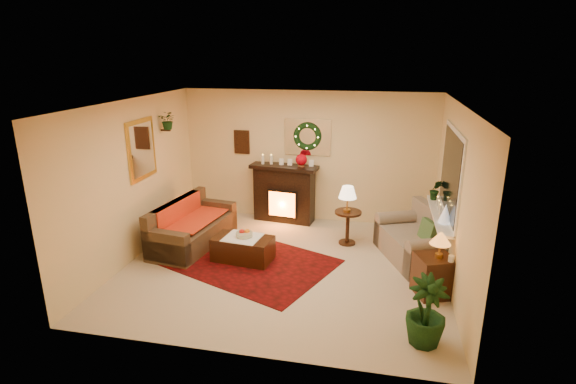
% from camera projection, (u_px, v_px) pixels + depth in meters
% --- Properties ---
extents(floor, '(5.00, 5.00, 0.00)m').
position_uv_depth(floor, '(284.00, 266.00, 7.22)').
color(floor, beige).
rests_on(floor, ground).
extents(ceiling, '(5.00, 5.00, 0.00)m').
position_uv_depth(ceiling, '(283.00, 103.00, 6.44)').
color(ceiling, white).
rests_on(ceiling, ground).
extents(wall_back, '(5.00, 5.00, 0.00)m').
position_uv_depth(wall_back, '(307.00, 157.00, 8.94)').
color(wall_back, '#EFD88C').
rests_on(wall_back, ground).
extents(wall_front, '(5.00, 5.00, 0.00)m').
position_uv_depth(wall_front, '(238.00, 251.00, 4.73)').
color(wall_front, '#EFD88C').
rests_on(wall_front, ground).
extents(wall_left, '(4.50, 4.50, 0.00)m').
position_uv_depth(wall_left, '(134.00, 180.00, 7.32)').
color(wall_left, '#EFD88C').
rests_on(wall_left, ground).
extents(wall_right, '(4.50, 4.50, 0.00)m').
position_uv_depth(wall_right, '(456.00, 200.00, 6.35)').
color(wall_right, '#EFD88C').
rests_on(wall_right, ground).
extents(area_rug, '(2.97, 2.63, 0.01)m').
position_uv_depth(area_rug, '(252.00, 263.00, 7.34)').
color(area_rug, '#630E10').
rests_on(area_rug, floor).
extents(sofa, '(1.06, 1.93, 0.79)m').
position_uv_depth(sofa, '(193.00, 222.00, 7.92)').
color(sofa, '#473324').
rests_on(sofa, floor).
extents(red_throw, '(0.82, 1.34, 0.02)m').
position_uv_depth(red_throw, '(192.00, 218.00, 8.04)').
color(red_throw, '#BE0806').
rests_on(red_throw, sofa).
extents(fireplace, '(1.23, 0.53, 1.09)m').
position_uv_depth(fireplace, '(284.00, 194.00, 9.05)').
color(fireplace, black).
rests_on(fireplace, floor).
extents(poinsettia, '(0.22, 0.22, 0.22)m').
position_uv_depth(poinsettia, '(301.00, 160.00, 8.70)').
color(poinsettia, '#B80111').
rests_on(poinsettia, fireplace).
extents(mantel_candle_a, '(0.06, 0.06, 0.19)m').
position_uv_depth(mantel_candle_a, '(263.00, 159.00, 8.89)').
color(mantel_candle_a, beige).
rests_on(mantel_candle_a, fireplace).
extents(mantel_candle_b, '(0.06, 0.06, 0.18)m').
position_uv_depth(mantel_candle_b, '(271.00, 160.00, 8.88)').
color(mantel_candle_b, white).
rests_on(mantel_candle_b, fireplace).
extents(mantel_mirror, '(0.92, 0.02, 0.72)m').
position_uv_depth(mantel_mirror, '(308.00, 137.00, 8.80)').
color(mantel_mirror, white).
rests_on(mantel_mirror, wall_back).
extents(wreath, '(0.55, 0.11, 0.55)m').
position_uv_depth(wreath, '(307.00, 137.00, 8.75)').
color(wreath, '#194719').
rests_on(wreath, wall_back).
extents(wall_art, '(0.32, 0.03, 0.48)m').
position_uv_depth(wall_art, '(242.00, 142.00, 9.10)').
color(wall_art, '#381E11').
rests_on(wall_art, wall_back).
extents(gold_mirror, '(0.03, 0.84, 1.00)m').
position_uv_depth(gold_mirror, '(142.00, 149.00, 7.46)').
color(gold_mirror, gold).
rests_on(gold_mirror, wall_left).
extents(hanging_plant, '(0.33, 0.28, 0.36)m').
position_uv_depth(hanging_plant, '(169.00, 129.00, 8.07)').
color(hanging_plant, '#194719').
rests_on(hanging_plant, wall_left).
extents(loveseat, '(1.35, 1.68, 0.85)m').
position_uv_depth(loveseat, '(415.00, 236.00, 7.36)').
color(loveseat, gray).
rests_on(loveseat, floor).
extents(window_frame, '(0.03, 1.86, 1.36)m').
position_uv_depth(window_frame, '(451.00, 173.00, 6.79)').
color(window_frame, white).
rests_on(window_frame, wall_right).
extents(window_glass, '(0.02, 1.70, 1.22)m').
position_uv_depth(window_glass, '(450.00, 173.00, 6.79)').
color(window_glass, black).
rests_on(window_glass, wall_right).
extents(window_sill, '(0.22, 1.86, 0.04)m').
position_uv_depth(window_sill, '(439.00, 215.00, 7.01)').
color(window_sill, white).
rests_on(window_sill, wall_right).
extents(mini_tree, '(0.19, 0.19, 0.28)m').
position_uv_depth(mini_tree, '(445.00, 213.00, 6.58)').
color(mini_tree, silver).
rests_on(mini_tree, window_sill).
extents(sill_plant, '(0.25, 0.20, 0.46)m').
position_uv_depth(sill_plant, '(436.00, 189.00, 7.60)').
color(sill_plant, '#193816').
rests_on(sill_plant, window_sill).
extents(side_table_round, '(0.51, 0.51, 0.61)m').
position_uv_depth(side_table_round, '(348.00, 227.00, 8.00)').
color(side_table_round, '#533320').
rests_on(side_table_round, floor).
extents(lamp_cream, '(0.31, 0.31, 0.48)m').
position_uv_depth(lamp_cream, '(347.00, 198.00, 7.80)').
color(lamp_cream, '#FFE1B5').
rests_on(lamp_cream, side_table_round).
extents(end_table_square, '(0.61, 0.61, 0.59)m').
position_uv_depth(end_table_square, '(433.00, 277.00, 6.33)').
color(end_table_square, black).
rests_on(end_table_square, floor).
extents(lamp_tiffany, '(0.29, 0.29, 0.42)m').
position_uv_depth(lamp_tiffany, '(440.00, 247.00, 6.16)').
color(lamp_tiffany, '#F1A610').
rests_on(lamp_tiffany, end_table_square).
extents(coffee_table, '(1.01, 0.64, 0.40)m').
position_uv_depth(coffee_table, '(243.00, 248.00, 7.38)').
color(coffee_table, '#532217').
rests_on(coffee_table, floor).
extents(fruit_bowl, '(0.28, 0.28, 0.06)m').
position_uv_depth(fruit_bowl, '(244.00, 234.00, 7.34)').
color(fruit_bowl, '#B9BD9A').
rests_on(fruit_bowl, coffee_table).
extents(floor_palm, '(1.85, 1.85, 2.55)m').
position_uv_depth(floor_palm, '(426.00, 310.00, 5.20)').
color(floor_palm, '#104216').
rests_on(floor_palm, floor).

